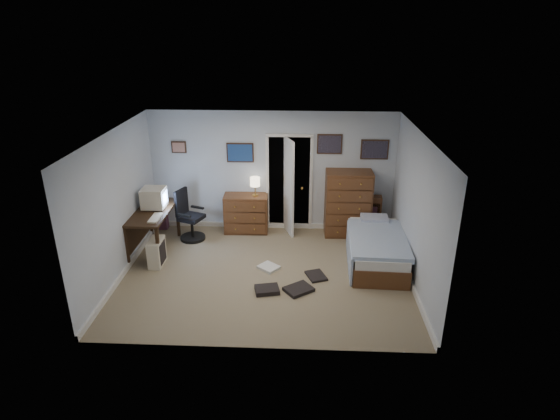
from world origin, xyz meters
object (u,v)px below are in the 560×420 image
object	(u,v)px
tall_dresser	(348,203)
bed	(376,248)
office_chair	(189,220)
computer_desk	(147,220)
low_dresser	(246,213)

from	to	relation	value
tall_dresser	bed	bearing A→B (deg)	-72.25
office_chair	computer_desk	bearing A→B (deg)	-118.47
computer_desk	tall_dresser	bearing A→B (deg)	14.30
low_dresser	bed	bearing A→B (deg)	-28.35
low_dresser	tall_dresser	world-z (taller)	tall_dresser
computer_desk	bed	xyz separation A→B (m)	(4.28, -0.29, -0.34)
tall_dresser	office_chair	bearing A→B (deg)	-174.33
computer_desk	bed	world-z (taller)	computer_desk
bed	computer_desk	bearing A→B (deg)	178.62
low_dresser	tall_dresser	distance (m)	2.12
tall_dresser	bed	distance (m)	1.36
computer_desk	tall_dresser	xyz separation A→B (m)	(3.86, 0.95, 0.04)
low_dresser	tall_dresser	bearing A→B (deg)	-2.51
tall_dresser	low_dresser	bearing A→B (deg)	177.96
computer_desk	low_dresser	world-z (taller)	computer_desk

